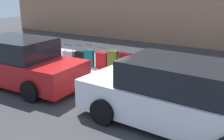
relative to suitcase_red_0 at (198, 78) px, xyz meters
The scene contains 17 objects.
ground_plane 4.01m from the suitcase_red_0, 11.40° to the left, with size 40.00×40.00×0.00m, color #333335.
sidewalk_curb 4.28m from the suitcase_red_0, 23.64° to the right, with size 18.00×5.00×0.14m, color #ADA89E.
suitcase_red_0 is the anchor object (origin of this frame).
suitcase_teal_1 0.53m from the suitcase_red_0, ahead, with size 0.35×0.20×0.85m.
suitcase_black_2 1.00m from the suitcase_red_0, ahead, with size 0.35×0.26×0.92m.
suitcase_silver_3 1.53m from the suitcase_red_0, ahead, with size 0.48×0.29×0.65m.
suitcase_navy_4 2.10m from the suitcase_red_0, ahead, with size 0.46×0.24×0.78m.
suitcase_maroon_5 2.67m from the suitcase_red_0, ahead, with size 0.45×0.25×1.02m.
suitcase_olive_6 3.20m from the suitcase_red_0, ahead, with size 0.39×0.26×1.02m.
suitcase_red_7 3.73m from the suitcase_red_0, ahead, with size 0.46×0.25×0.83m.
suitcase_teal_8 4.28m from the suitcase_red_0, ahead, with size 0.39×0.20×0.89m.
suitcase_black_9 4.79m from the suitcase_red_0, ahead, with size 0.41×0.25×0.81m.
suitcase_silver_10 5.35m from the suitcase_red_0, ahead, with size 0.49×0.23×0.78m.
fire_hydrant 6.39m from the suitcase_red_0, ahead, with size 0.39×0.21×0.73m.
bollard_post 7.16m from the suitcase_red_0, ahead, with size 0.13×0.13×0.86m, color #333338.
parked_car_white_0 2.61m from the suitcase_red_0, 93.76° to the left, with size 4.78×2.29×1.59m.
parked_car_red_1 5.93m from the suitcase_red_0, 25.86° to the left, with size 4.76×2.14×1.59m.
Camera 1 is at (-5.85, 7.49, 3.15)m, focal length 43.13 mm.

